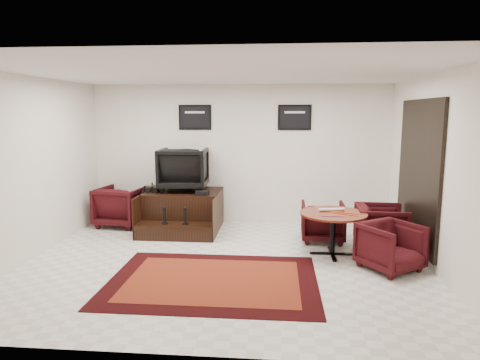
% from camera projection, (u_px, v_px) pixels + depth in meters
% --- Properties ---
extents(ground, '(6.00, 6.00, 0.00)m').
position_uv_depth(ground, '(225.00, 263.00, 6.45)').
color(ground, white).
rests_on(ground, ground).
extents(room_shell, '(6.02, 5.02, 2.81)m').
position_uv_depth(room_shell, '(253.00, 144.00, 6.25)').
color(room_shell, silver).
rests_on(room_shell, ground).
extents(area_rug, '(2.80, 2.10, 0.01)m').
position_uv_depth(area_rug, '(213.00, 280.00, 5.76)').
color(area_rug, black).
rests_on(area_rug, ground).
extents(shine_podium, '(1.44, 1.48, 0.74)m').
position_uv_depth(shine_podium, '(183.00, 212.00, 8.29)').
color(shine_podium, black).
rests_on(shine_podium, ground).
extents(shine_chair, '(0.94, 0.89, 0.92)m').
position_uv_depth(shine_chair, '(184.00, 167.00, 8.30)').
color(shine_chair, black).
rests_on(shine_chair, shine_podium).
extents(shoes_pair, '(0.26, 0.31, 0.11)m').
position_uv_depth(shoes_pair, '(154.00, 189.00, 8.22)').
color(shoes_pair, black).
rests_on(shoes_pair, shine_podium).
extents(polish_kit, '(0.25, 0.19, 0.08)m').
position_uv_depth(polish_kit, '(202.00, 193.00, 7.87)').
color(polish_kit, black).
rests_on(polish_kit, shine_podium).
extents(umbrella_black, '(0.30, 0.11, 0.81)m').
position_uv_depth(umbrella_black, '(138.00, 210.00, 8.14)').
color(umbrella_black, black).
rests_on(umbrella_black, ground).
extents(umbrella_hooked, '(0.33, 0.12, 0.89)m').
position_uv_depth(umbrella_hooked, '(139.00, 206.00, 8.28)').
color(umbrella_hooked, black).
rests_on(umbrella_hooked, ground).
extents(armchair_side, '(0.95, 0.90, 0.87)m').
position_uv_depth(armchair_side, '(121.00, 204.00, 8.53)').
color(armchair_side, black).
rests_on(armchair_side, ground).
extents(meeting_table, '(1.05, 1.05, 0.69)m').
position_uv_depth(meeting_table, '(333.00, 218.00, 6.74)').
color(meeting_table, '#4D160B').
rests_on(meeting_table, ground).
extents(table_chair_back, '(0.75, 0.71, 0.76)m').
position_uv_depth(table_chair_back, '(323.00, 220.00, 7.53)').
color(table_chair_back, black).
rests_on(table_chair_back, ground).
extents(table_chair_window, '(0.77, 0.82, 0.81)m').
position_uv_depth(table_chair_window, '(381.00, 225.00, 7.09)').
color(table_chair_window, black).
rests_on(table_chair_window, ground).
extents(table_chair_corner, '(1.00, 0.98, 0.76)m').
position_uv_depth(table_chair_corner, '(391.00, 244.00, 6.11)').
color(table_chair_corner, black).
rests_on(table_chair_corner, ground).
extents(paper_roll, '(0.42, 0.14, 0.05)m').
position_uv_depth(paper_roll, '(332.00, 210.00, 6.83)').
color(paper_roll, silver).
rests_on(paper_roll, meeting_table).
extents(table_clutter, '(0.56, 0.37, 0.01)m').
position_uv_depth(table_clutter, '(341.00, 214.00, 6.63)').
color(table_clutter, '#E13F0C').
rests_on(table_clutter, meeting_table).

